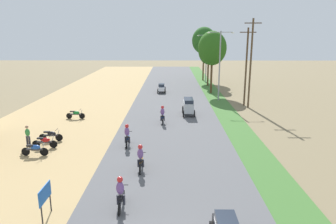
{
  "coord_description": "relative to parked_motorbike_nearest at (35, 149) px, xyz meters",
  "views": [
    {
      "loc": [
        -0.03,
        -9.02,
        7.97
      ],
      "look_at": [
        -0.29,
        18.03,
        1.26
      ],
      "focal_mm": 33.6,
      "sensor_mm": 36.0,
      "label": 1
    }
  ],
  "objects": [
    {
      "name": "parked_motorbike_nearest",
      "position": [
        0.0,
        0.0,
        0.0
      ],
      "size": [
        1.8,
        0.54,
        0.94
      ],
      "color": "black",
      "rests_on": "dirt_shoulder"
    },
    {
      "name": "parked_motorbike_second",
      "position": [
        0.08,
        1.49,
        0.0
      ],
      "size": [
        1.8,
        0.54,
        0.94
      ],
      "color": "black",
      "rests_on": "dirt_shoulder"
    },
    {
      "name": "parked_motorbike_third",
      "position": [
        -0.04,
        2.98,
        0.0
      ],
      "size": [
        1.8,
        0.54,
        0.94
      ],
      "color": "black",
      "rests_on": "dirt_shoulder"
    },
    {
      "name": "parked_motorbike_fourth",
      "position": [
        -0.08,
        9.48,
        0.0
      ],
      "size": [
        1.8,
        0.54,
        0.94
      ],
      "color": "black",
      "rests_on": "dirt_shoulder"
    },
    {
      "name": "street_signboard",
      "position": [
        3.56,
        -7.24,
        0.55
      ],
      "size": [
        0.06,
        1.3,
        1.5
      ],
      "color": "#262628",
      "rests_on": "dirt_shoulder"
    },
    {
      "name": "pedestrian_on_shoulder",
      "position": [
        -1.18,
        1.66,
        0.41
      ],
      "size": [
        0.39,
        0.29,
        1.62
      ],
      "color": "#33333D",
      "rests_on": "dirt_shoulder"
    },
    {
      "name": "median_tree_nearest",
      "position": [
        14.58,
        23.24,
        5.58
      ],
      "size": [
        3.82,
        3.82,
        8.36
      ],
      "color": "#4C351E",
      "rests_on": "median_strip"
    },
    {
      "name": "median_tree_second",
      "position": [
        14.87,
        29.73,
        4.86
      ],
      "size": [
        3.14,
        3.14,
        7.4
      ],
      "color": "#4C351E",
      "rests_on": "median_strip"
    },
    {
      "name": "median_tree_third",
      "position": [
        14.71,
        35.66,
        6.35
      ],
      "size": [
        4.09,
        4.09,
        9.15
      ],
      "color": "#4C351E",
      "rests_on": "median_strip"
    },
    {
      "name": "streetlamp_near",
      "position": [
        14.89,
        18.31,
        4.26
      ],
      "size": [
        3.16,
        0.2,
        8.29
      ],
      "color": "gray",
      "rests_on": "median_strip"
    },
    {
      "name": "streetlamp_mid",
      "position": [
        14.89,
        33.0,
        4.05
      ],
      "size": [
        3.16,
        0.2,
        7.9
      ],
      "color": "gray",
      "rests_on": "median_strip"
    },
    {
      "name": "utility_pole_near",
      "position": [
        17.71,
        14.8,
        4.45
      ],
      "size": [
        1.8,
        0.2,
        9.61
      ],
      "color": "brown",
      "rests_on": "ground"
    },
    {
      "name": "utility_pole_far",
      "position": [
        17.48,
        15.77,
        3.97
      ],
      "size": [
        1.8,
        0.2,
        8.68
      ],
      "color": "brown",
      "rests_on": "ground"
    },
    {
      "name": "car_van_silver",
      "position": [
        10.82,
        11.04,
        0.47
      ],
      "size": [
        1.19,
        2.41,
        1.67
      ],
      "color": "#B7BCC1",
      "rests_on": "road_strip"
    },
    {
      "name": "car_sedan_white",
      "position": [
        7.75,
        23.62,
        0.19
      ],
      "size": [
        1.1,
        2.26,
        1.19
      ],
      "color": "silver",
      "rests_on": "road_strip"
    },
    {
      "name": "motorbike_ahead_second",
      "position": [
        6.76,
        -6.55,
        0.3
      ],
      "size": [
        0.54,
        1.8,
        1.66
      ],
      "color": "black",
      "rests_on": "road_strip"
    },
    {
      "name": "motorbike_ahead_third",
      "position": [
        7.28,
        -2.31,
        0.3
      ],
      "size": [
        0.54,
        1.8,
        1.66
      ],
      "color": "black",
      "rests_on": "road_strip"
    },
    {
      "name": "motorbike_ahead_fourth",
      "position": [
        5.91,
        1.93,
        0.3
      ],
      "size": [
        0.54,
        1.8,
        1.66
      ],
      "color": "black",
      "rests_on": "road_strip"
    },
    {
      "name": "motorbike_ahead_fifth",
      "position": [
        8.3,
        7.92,
        0.3
      ],
      "size": [
        0.54,
        1.8,
        1.66
      ],
      "color": "black",
      "rests_on": "road_strip"
    }
  ]
}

